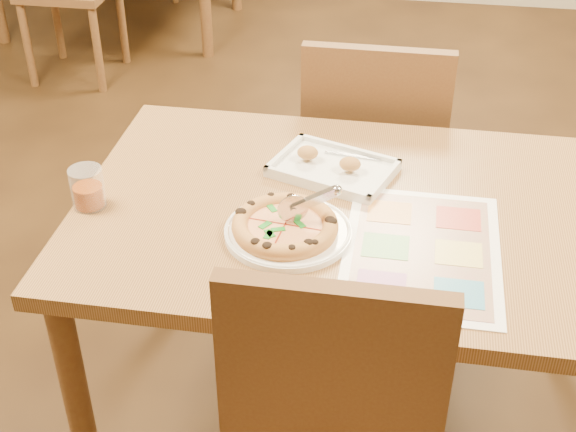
% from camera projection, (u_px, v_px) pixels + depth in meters
% --- Properties ---
extents(dining_table, '(1.30, 0.85, 0.72)m').
position_uv_depth(dining_table, '(357.00, 238.00, 1.89)').
color(dining_table, olive).
rests_on(dining_table, ground).
extents(chair_far, '(0.42, 0.42, 0.47)m').
position_uv_depth(chair_far, '(374.00, 141.00, 2.42)').
color(chair_far, brown).
rests_on(chair_far, ground).
extents(plate, '(0.33, 0.33, 0.01)m').
position_uv_depth(plate, '(288.00, 232.00, 1.75)').
color(plate, white).
rests_on(plate, dining_table).
extents(pizza, '(0.23, 0.23, 0.04)m').
position_uv_depth(pizza, '(285.00, 226.00, 1.73)').
color(pizza, '#D98D4A').
rests_on(pizza, plate).
extents(pizza_cutter, '(0.13, 0.06, 0.08)m').
position_uv_depth(pizza_cutter, '(308.00, 202.00, 1.72)').
color(pizza_cutter, silver).
rests_on(pizza_cutter, pizza).
extents(appetizer_tray, '(0.33, 0.28, 0.05)m').
position_uv_depth(appetizer_tray, '(332.00, 168.00, 1.96)').
color(appetizer_tray, silver).
rests_on(appetizer_tray, dining_table).
extents(glass_tumbler, '(0.08, 0.08, 0.10)m').
position_uv_depth(glass_tumbler, '(88.00, 190.00, 1.82)').
color(glass_tumbler, '#89360A').
rests_on(glass_tumbler, dining_table).
extents(menu, '(0.33, 0.46, 0.00)m').
position_uv_depth(menu, '(422.00, 251.00, 1.70)').
color(menu, white).
rests_on(menu, dining_table).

